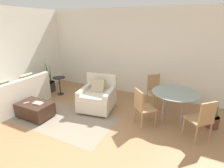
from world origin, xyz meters
TOP-DOWN VIEW (x-y plane):
  - ground_plane at (0.00, 0.00)m, footprint 20.00×20.00m
  - wall_back at (0.00, 3.43)m, footprint 12.00×0.06m
  - wall_left at (-3.02, 1.50)m, footprint 0.06×12.00m
  - area_rug at (-0.92, 0.96)m, footprint 2.77×1.41m
  - couch at (-2.44, 0.84)m, footprint 0.91×1.92m
  - armchair at (-0.32, 1.84)m, footprint 1.01×1.05m
  - ottoman at (-1.52, 0.73)m, footprint 0.86×0.57m
  - book_stack at (-1.41, 0.75)m, footprint 0.25×0.17m
  - tv_remote_primary at (-1.71, 0.66)m, footprint 0.09×0.15m
  - potted_plant at (-2.56, 2.24)m, footprint 0.42×0.42m
  - side_table at (-2.00, 2.18)m, footprint 0.41×0.41m
  - dining_table at (1.65, 2.18)m, footprint 1.10×1.10m
  - dining_chair_near_left at (1.03, 1.56)m, footprint 0.59×0.59m
  - dining_chair_near_right at (2.26, 1.56)m, footprint 0.59×0.59m
  - dining_chair_far_left at (1.03, 2.80)m, footprint 0.59×0.59m
  - potted_plant_small at (2.53, 2.23)m, footprint 0.29×0.29m

SIDE VIEW (x-z plane):
  - ground_plane at x=0.00m, z-range 0.00..0.00m
  - area_rug at x=-0.92m, z-range 0.00..0.01m
  - potted_plant_small at x=2.53m, z-range -0.19..0.53m
  - ottoman at x=-1.52m, z-range 0.02..0.41m
  - potted_plant at x=-2.56m, z-range -0.41..0.87m
  - couch at x=-2.44m, z-range -0.15..0.75m
  - armchair at x=-0.32m, z-range -0.11..0.81m
  - tv_remote_primary at x=-1.71m, z-range 0.39..0.40m
  - book_stack at x=-1.41m, z-range 0.39..0.42m
  - side_table at x=-2.00m, z-range 0.12..0.71m
  - dining_chair_near_left at x=1.03m, z-range 0.07..0.97m
  - dining_chair_near_right at x=2.26m, z-range 0.07..0.97m
  - dining_chair_far_left at x=1.03m, z-range 0.07..0.97m
  - dining_table at x=1.65m, z-range 0.28..1.02m
  - wall_back at x=0.00m, z-range 0.00..2.75m
  - wall_left at x=-3.02m, z-range 0.00..2.75m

